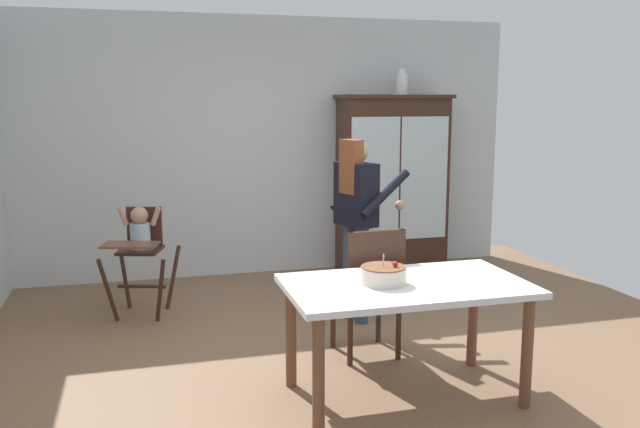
{
  "coord_description": "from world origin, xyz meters",
  "views": [
    {
      "loc": [
        -1.35,
        -4.33,
        1.86
      ],
      "look_at": [
        0.03,
        0.7,
        0.95
      ],
      "focal_mm": 37.35,
      "sensor_mm": 36.0,
      "label": 1
    }
  ],
  "objects_px": {
    "adult_person": "(357,208)",
    "dining_chair_far_side": "(371,284)",
    "china_cabinet": "(392,183)",
    "birthday_cake": "(383,275)",
    "dining_table": "(406,298)",
    "ceramic_vase": "(402,83)",
    "high_chair_with_toddler": "(140,241)"
  },
  "relations": [
    {
      "from": "china_cabinet",
      "to": "high_chair_with_toddler",
      "type": "xyz_separation_m",
      "value": [
        -2.67,
        -0.91,
        -0.3
      ]
    },
    {
      "from": "adult_person",
      "to": "birthday_cake",
      "type": "height_order",
      "value": "adult_person"
    },
    {
      "from": "birthday_cake",
      "to": "ceramic_vase",
      "type": "bearing_deg",
      "value": 66.26
    },
    {
      "from": "high_chair_with_toddler",
      "to": "dining_chair_far_side",
      "type": "xyz_separation_m",
      "value": [
        1.57,
        -1.46,
        -0.1
      ]
    },
    {
      "from": "ceramic_vase",
      "to": "dining_chair_far_side",
      "type": "xyz_separation_m",
      "value": [
        -1.18,
        -2.38,
        -1.46
      ]
    },
    {
      "from": "china_cabinet",
      "to": "dining_table",
      "type": "xyz_separation_m",
      "value": [
        -1.09,
        -3.02,
        -0.31
      ]
    },
    {
      "from": "ceramic_vase",
      "to": "adult_person",
      "type": "distance_m",
      "value": 2.13
    },
    {
      "from": "dining_table",
      "to": "dining_chair_far_side",
      "type": "height_order",
      "value": "dining_chair_far_side"
    },
    {
      "from": "high_chair_with_toddler",
      "to": "adult_person",
      "type": "height_order",
      "value": "adult_person"
    },
    {
      "from": "high_chair_with_toddler",
      "to": "dining_chair_far_side",
      "type": "distance_m",
      "value": 2.15
    },
    {
      "from": "ceramic_vase",
      "to": "china_cabinet",
      "type": "bearing_deg",
      "value": -177.47
    },
    {
      "from": "dining_table",
      "to": "dining_chair_far_side",
      "type": "xyz_separation_m",
      "value": [
        0.0,
        0.65,
        -0.09
      ]
    },
    {
      "from": "china_cabinet",
      "to": "birthday_cake",
      "type": "xyz_separation_m",
      "value": [
        -1.24,
        -3.0,
        -0.16
      ]
    },
    {
      "from": "adult_person",
      "to": "china_cabinet",
      "type": "bearing_deg",
      "value": -50.84
    },
    {
      "from": "high_chair_with_toddler",
      "to": "birthday_cake",
      "type": "distance_m",
      "value": 2.53
    },
    {
      "from": "dining_table",
      "to": "birthday_cake",
      "type": "relative_size",
      "value": 5.31
    },
    {
      "from": "china_cabinet",
      "to": "high_chair_with_toddler",
      "type": "distance_m",
      "value": 2.83
    },
    {
      "from": "dining_chair_far_side",
      "to": "china_cabinet",
      "type": "bearing_deg",
      "value": -117.16
    },
    {
      "from": "adult_person",
      "to": "birthday_cake",
      "type": "bearing_deg",
      "value": 147.78
    },
    {
      "from": "china_cabinet",
      "to": "dining_table",
      "type": "bearing_deg",
      "value": -109.9
    },
    {
      "from": "china_cabinet",
      "to": "ceramic_vase",
      "type": "relative_size",
      "value": 7.03
    },
    {
      "from": "ceramic_vase",
      "to": "high_chair_with_toddler",
      "type": "bearing_deg",
      "value": -161.57
    },
    {
      "from": "ceramic_vase",
      "to": "adult_person",
      "type": "height_order",
      "value": "ceramic_vase"
    },
    {
      "from": "dining_table",
      "to": "dining_chair_far_side",
      "type": "bearing_deg",
      "value": 89.76
    },
    {
      "from": "birthday_cake",
      "to": "china_cabinet",
      "type": "bearing_deg",
      "value": 67.6
    },
    {
      "from": "adult_person",
      "to": "dining_chair_far_side",
      "type": "bearing_deg",
      "value": 148.46
    },
    {
      "from": "dining_table",
      "to": "dining_chair_far_side",
      "type": "distance_m",
      "value": 0.65
    },
    {
      "from": "china_cabinet",
      "to": "adult_person",
      "type": "xyz_separation_m",
      "value": [
        -0.92,
        -1.55,
        0.01
      ]
    },
    {
      "from": "ceramic_vase",
      "to": "birthday_cake",
      "type": "bearing_deg",
      "value": -113.74
    },
    {
      "from": "china_cabinet",
      "to": "dining_table",
      "type": "relative_size",
      "value": 1.28
    },
    {
      "from": "adult_person",
      "to": "dining_chair_far_side",
      "type": "xyz_separation_m",
      "value": [
        -0.17,
        -0.83,
        -0.41
      ]
    },
    {
      "from": "china_cabinet",
      "to": "ceramic_vase",
      "type": "height_order",
      "value": "ceramic_vase"
    }
  ]
}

